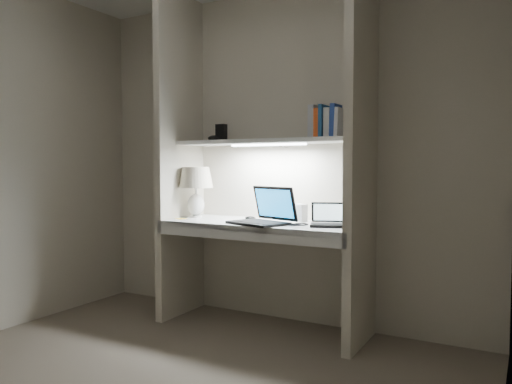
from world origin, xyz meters
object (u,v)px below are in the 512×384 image
Objects in this scene: speaker at (300,213)px; table_lamp at (196,183)px; book_row at (326,123)px; laptop_main at (264,215)px; laptop_netbook at (329,220)px.

table_lamp is at bearing -148.32° from speaker.
table_lamp is 3.09× the size of speaker.
laptop_main is at bearing -143.62° from book_row.
laptop_netbook is at bearing -62.45° from book_row.
table_lamp is at bearing -171.81° from book_row.
speaker is (-0.28, 0.15, 0.03)m from laptop_netbook.
book_row is (0.19, 0.03, 0.64)m from speaker.
table_lamp is at bearing 159.43° from laptop_netbook.
laptop_main is 3.69× the size of speaker.
book_row is at bearing 8.19° from table_lamp.
laptop_main is 0.45m from laptop_netbook.
table_lamp reaches higher than laptop_netbook.
book_row is at bearing 98.47° from laptop_netbook.
speaker is (0.17, 0.24, 0.01)m from laptop_main.
laptop_netbook is 2.32× the size of speaker.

